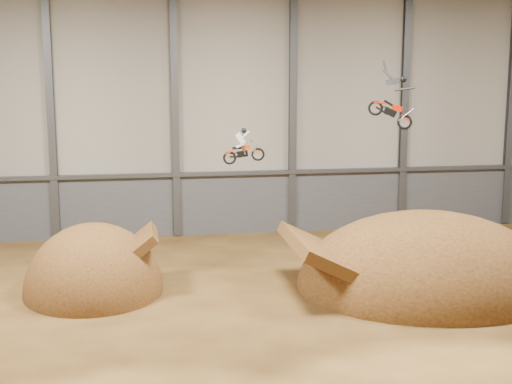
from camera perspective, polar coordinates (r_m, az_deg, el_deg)
floor at (r=27.32m, az=2.50°, el=-10.55°), size 40.00×40.00×0.00m
back_wall at (r=40.43m, az=-1.77°, el=6.40°), size 40.00×0.10×14.00m
lower_band_back at (r=41.02m, az=-1.71°, el=-0.94°), size 39.80×0.18×3.50m
steel_rail at (r=40.56m, az=-1.69°, el=1.51°), size 39.80×0.35×0.20m
steel_column_1 at (r=40.17m, az=-16.10°, el=5.99°), size 0.40×0.36×13.90m
steel_column_2 at (r=39.94m, az=-6.50°, el=6.30°), size 0.40×0.36×13.90m
steel_column_3 at (r=40.81m, az=2.94°, el=6.43°), size 0.40×0.36×13.90m
steel_column_4 at (r=42.71m, az=11.78°, el=6.40°), size 0.40×0.36×13.90m
steel_column_5 at (r=45.52m, az=19.68°, el=6.24°), size 0.40×0.36×13.90m
takeoff_ramp at (r=31.85m, az=-12.80°, el=-7.75°), size 5.93×6.84×5.93m
landing_ramp at (r=32.61m, az=13.42°, el=-7.35°), size 11.46×10.14×6.61m
fmx_rider_a at (r=31.32m, az=-0.92°, el=3.87°), size 2.10×0.96×1.87m
fmx_rider_b at (r=31.06m, az=10.48°, el=7.64°), size 3.39×2.01×3.17m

